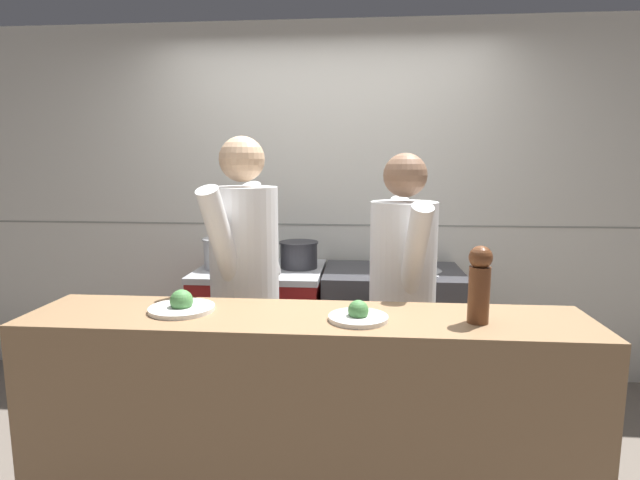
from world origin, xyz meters
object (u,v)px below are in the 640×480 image
pepper_mill (479,283)px  chef_head_cook (245,287)px  sauce_pot (255,258)px  plated_dish_appetiser (358,315)px  oven_range (262,331)px  stock_pot (223,252)px  plated_dish_main (182,306)px  chefs_knife (404,273)px  mixing_bowl_steel (420,264)px  braising_pot (299,254)px  chef_sous (402,298)px

pepper_mill → chef_head_cook: chef_head_cook is taller
sauce_pot → plated_dish_appetiser: bearing=-63.3°
oven_range → stock_pot: 0.61m
plated_dish_main → chefs_knife: bearing=52.3°
oven_range → plated_dish_appetiser: plated_dish_appetiser is taller
stock_pot → mixing_bowl_steel: stock_pot is taller
oven_range → braising_pot: braising_pot is taller
mixing_bowl_steel → chef_head_cook: size_ratio=0.17×
braising_pot → mixing_bowl_steel: size_ratio=0.92×
chefs_knife → braising_pot: bearing=169.7°
plated_dish_appetiser → oven_range: bearing=115.1°
sauce_pot → plated_dish_main: (-0.01, -1.33, 0.05)m
braising_pot → mixing_bowl_steel: bearing=-0.9°
plated_dish_appetiser → pepper_mill: (0.45, 0.01, 0.13)m
mixing_bowl_steel → plated_dish_main: (-1.11, -1.41, 0.09)m
oven_range → chef_head_cook: bearing=-83.9°
chefs_knife → pepper_mill: (0.16, -1.35, 0.26)m
sauce_pot → chefs_knife: bearing=-2.1°
mixing_bowl_steel → chef_head_cook: 1.29m
oven_range → stock_pot: stock_pot is taller
braising_pot → plated_dish_appetiser: 1.54m
pepper_mill → chef_sous: size_ratio=0.18×
plated_dish_main → plated_dish_appetiser: (0.71, -0.06, -0.00)m
chefs_knife → chef_head_cook: 1.13m
braising_pot → chef_head_cook: bearing=-101.7°
braising_pot → pepper_mill: (0.87, -1.47, 0.17)m
mixing_bowl_steel → pepper_mill: bearing=-88.1°
oven_range → mixing_bowl_steel: (1.08, 0.02, 0.49)m
sauce_pot → stock_pot: bearing=170.0°
oven_range → chef_head_cook: 0.96m
braising_pot → stock_pot: bearing=-174.5°
braising_pot → mixing_bowl_steel: (0.82, -0.01, -0.05)m
sauce_pot → mixing_bowl_steel: (1.10, 0.08, -0.04)m
chef_sous → plated_dish_appetiser: bearing=-118.3°
plated_dish_main → plated_dish_appetiser: bearing=-4.9°
plated_dish_main → chef_head_cook: chef_head_cook is taller
plated_dish_main → pepper_mill: bearing=-2.6°
stock_pot → chef_head_cook: size_ratio=0.15×
oven_range → sauce_pot: (-0.02, -0.06, 0.53)m
plated_dish_appetiser → sauce_pot: bearing=116.7°
oven_range → pepper_mill: 1.96m
sauce_pot → pepper_mill: bearing=-50.3°
pepper_mill → oven_range: bearing=128.0°
sauce_pot → oven_range: bearing=70.5°
braising_pot → chef_head_cook: size_ratio=0.15×
sauce_pot → braising_pot: bearing=18.1°
oven_range → stock_pot: bearing=-176.3°
oven_range → chefs_knife: 1.07m
chef_head_cook → plated_dish_main: bearing=-86.9°
plated_dish_main → chef_sous: bearing=32.9°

